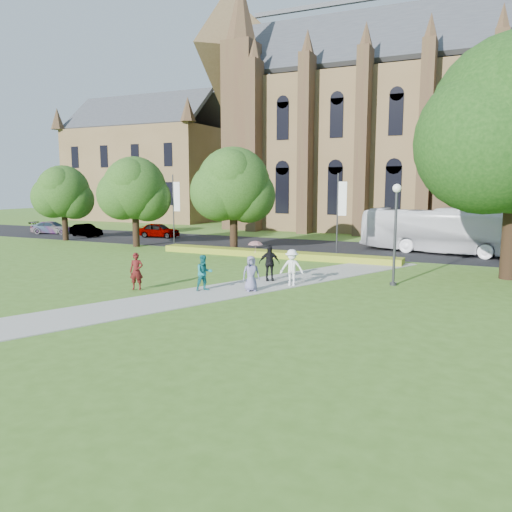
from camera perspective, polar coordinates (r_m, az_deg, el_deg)
The scene contains 22 objects.
ground at distance 23.48m, azimuth -5.84°, elevation -4.68°, with size 160.00×160.00×0.00m, color #446E21.
road at distance 41.69m, azimuth 8.32°, elevation 0.94°, with size 160.00×10.00×0.02m, color black.
footpath at distance 24.32m, azimuth -4.63°, elevation -4.17°, with size 3.20×30.00×0.04m, color #B2B2A8.
flower_hedge at distance 35.96m, azimuth 2.16°, elevation 0.22°, with size 18.00×1.40×0.45m, color gold.
cathedral at distance 59.92m, azimuth 23.84°, elevation 14.98°, with size 52.60×18.25×28.00m.
building_west at distance 76.87m, azimuth -11.91°, elevation 11.02°, with size 22.00×14.00×18.30m.
streetlamp at distance 26.57m, azimuth 15.66°, elevation 3.75°, with size 0.44×0.44×5.24m.
street_tree_0 at distance 42.98m, azimuth -13.71°, elevation 7.52°, with size 5.20×5.20×7.50m.
street_tree_1 at distance 38.49m, azimuth -2.60°, elevation 8.21°, with size 5.60×5.60×8.05m.
street_tree_2 at distance 49.79m, azimuth -21.17°, elevation 6.87°, with size 4.80×4.80×6.95m.
banner_pole_0 at distance 36.21m, azimuth 9.46°, elevation 5.20°, with size 0.70×0.10×6.00m.
banner_pole_1 at distance 42.15m, azimuth -9.29°, elevation 5.61°, with size 0.70×0.10×6.00m.
tour_coach at distance 40.13m, azimuth 20.68°, elevation 2.70°, with size 2.88×12.31×3.43m, color white.
car_0 at distance 50.05m, azimuth -11.07°, elevation 2.91°, with size 1.68×4.17×1.42m, color gray.
car_1 at distance 52.86m, azimuth -18.86°, elevation 2.80°, with size 1.32×3.77×1.24m, color gray.
car_2 at distance 57.15m, azimuth -22.26°, elevation 3.03°, with size 1.80×4.42×1.28m, color gray.
pedestrian_0 at distance 25.36m, azimuth -13.50°, elevation -1.70°, with size 0.67×0.44×1.84m, color #4E1312.
pedestrian_1 at distance 24.55m, azimuth -5.96°, elevation -1.92°, with size 0.86×0.67×1.76m, color #156A6C.
pedestrian_2 at distance 25.72m, azimuth 4.11°, elevation -1.32°, with size 1.21×0.69×1.87m, color white.
pedestrian_3 at distance 26.94m, azimuth 1.53°, elevation -0.80°, with size 1.13×0.47×1.93m, color black.
pedestrian_4 at distance 24.30m, azimuth -0.56°, elevation -2.01°, with size 0.85×0.55×1.74m, color slate.
parasol at distance 24.13m, azimuth -0.08°, elevation 0.76°, with size 0.72×0.72×0.63m, color #CE9194.
Camera 1 is at (11.73, -19.66, 5.23)m, focal length 35.00 mm.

